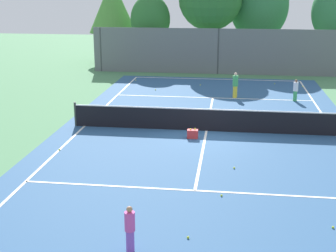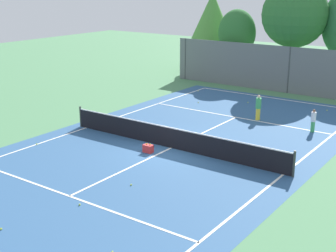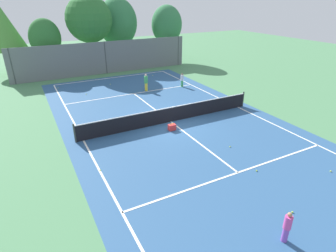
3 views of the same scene
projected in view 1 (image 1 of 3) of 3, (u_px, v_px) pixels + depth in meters
ground_plane at (206, 131)px, 20.99m from camera, size 80.00×80.00×0.00m
court_surface at (206, 131)px, 20.99m from camera, size 13.00×25.00×0.01m
tennis_net at (207, 120)px, 20.84m from camera, size 11.90×0.10×1.10m
perimeter_fence at (218, 52)px, 33.84m from camera, size 18.00×0.12×3.20m
tree_0 at (112, 6)px, 37.96m from camera, size 3.78×3.78×6.64m
tree_1 at (259, 6)px, 36.58m from camera, size 4.44×4.05×7.25m
tree_3 at (150, 20)px, 35.93m from camera, size 2.98×2.43×5.43m
player_0 at (296, 90)px, 26.18m from camera, size 0.26×0.26×1.20m
player_1 at (130, 228)px, 11.37m from camera, size 0.25×0.25×1.17m
player_2 at (235, 85)px, 26.95m from camera, size 0.31×0.31×1.43m
ball_crate at (193, 134)px, 19.96m from camera, size 0.44×0.28×0.43m
tennis_ball_0 at (234, 168)px, 16.67m from camera, size 0.07×0.07×0.07m
tennis_ball_1 at (222, 195)px, 14.50m from camera, size 0.07×0.07×0.07m
tennis_ball_2 at (59, 150)px, 18.50m from camera, size 0.07×0.07×0.07m
tennis_ball_3 at (275, 84)px, 30.82m from camera, size 0.07×0.07×0.07m
tennis_ball_4 at (193, 124)px, 21.96m from camera, size 0.07×0.07×0.07m
tennis_ball_5 at (136, 80)px, 31.95m from camera, size 0.07×0.07×0.07m
tennis_ball_6 at (188, 237)px, 12.09m from camera, size 0.07×0.07×0.07m
tennis_ball_7 at (200, 85)px, 30.44m from camera, size 0.07×0.07×0.07m
tennis_ball_8 at (333, 227)px, 12.60m from camera, size 0.07×0.07×0.07m
tennis_ball_10 at (303, 86)px, 29.98m from camera, size 0.07×0.07×0.07m
tennis_ball_11 at (156, 90)px, 29.03m from camera, size 0.07×0.07×0.07m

